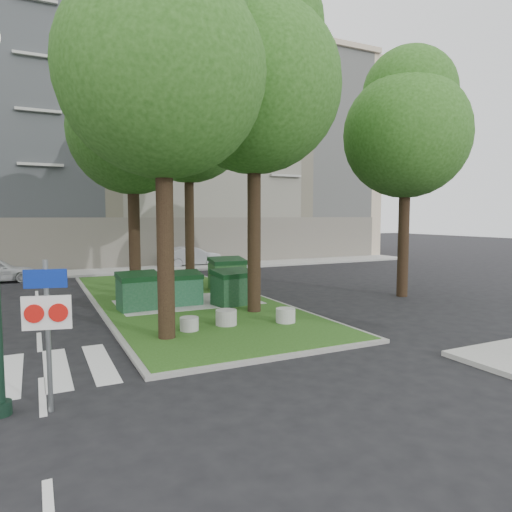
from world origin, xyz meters
TOP-DOWN VIEW (x-y plane):
  - ground at (0.00, 0.00)m, footprint 120.00×120.00m
  - median_island at (0.50, 8.00)m, footprint 6.00×16.00m
  - median_kerb at (0.50, 8.00)m, footprint 6.30×16.30m
  - building_sidewalk at (0.00, 18.50)m, footprint 42.00×3.00m
  - zebra_crossing at (-3.75, 1.50)m, footprint 5.00×3.00m
  - apartment_building at (0.00, 26.00)m, footprint 41.00×12.00m
  - tree_median_near_left at (-1.41, 2.56)m, footprint 5.20×5.20m
  - tree_median_near_right at (2.09, 4.56)m, footprint 5.60×5.60m
  - tree_median_mid at (-0.91, 9.06)m, footprint 4.80×4.80m
  - tree_median_far at (2.29, 12.06)m, footprint 5.80×5.80m
  - tree_street_right at (9.09, 5.06)m, footprint 5.00×5.00m
  - dumpster_a at (-1.39, 6.44)m, footprint 1.47×1.10m
  - dumpster_b at (0.21, 6.65)m, footprint 1.34×0.96m
  - dumpster_c at (1.81, 5.85)m, footprint 1.54×1.21m
  - dumpster_d at (3.00, 9.25)m, footprint 1.53×1.10m
  - bollard_left at (-0.74, 2.97)m, footprint 0.52×0.52m
  - bollard_right at (2.15, 2.65)m, footprint 0.58×0.58m
  - bollard_mid at (0.43, 3.12)m, footprint 0.62×0.62m
  - litter_bin at (3.20, 8.03)m, footprint 0.41×0.41m
  - traffic_sign_pole at (-4.38, -0.83)m, footprint 0.76×0.23m
  - car_silver at (4.64, 19.50)m, footprint 4.13×1.91m

SIDE VIEW (x-z plane):
  - ground at x=0.00m, z-range 0.00..0.00m
  - zebra_crossing at x=-3.75m, z-range 0.00..0.01m
  - median_kerb at x=0.50m, z-range 0.00..0.10m
  - median_island at x=0.50m, z-range 0.00..0.12m
  - building_sidewalk at x=0.00m, z-range 0.00..0.12m
  - bollard_left at x=-0.74m, z-range 0.12..0.49m
  - bollard_right at x=2.15m, z-range 0.12..0.54m
  - bollard_mid at x=0.43m, z-range 0.12..0.56m
  - litter_bin at x=3.20m, z-range 0.12..0.83m
  - car_silver at x=4.64m, z-range 0.00..1.31m
  - dumpster_b at x=0.21m, z-range 0.10..1.31m
  - dumpster_c at x=1.81m, z-range 0.09..1.38m
  - dumpster_a at x=-1.39m, z-range 0.09..1.39m
  - dumpster_d at x=3.00m, z-range 0.09..1.49m
  - traffic_sign_pole at x=-4.38m, z-range 0.36..2.94m
  - tree_median_mid at x=-0.91m, z-range 1.98..11.97m
  - tree_street_right at x=9.09m, z-range 1.95..12.02m
  - tree_median_near_left at x=-1.41m, z-range 2.05..12.58m
  - tree_median_near_right at x=2.09m, z-range 2.26..13.72m
  - apartment_building at x=0.00m, z-range 0.00..16.00m
  - tree_median_far at x=2.29m, z-range 2.36..14.28m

